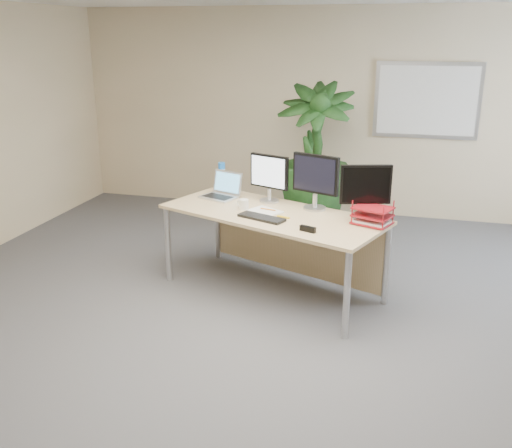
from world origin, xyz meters
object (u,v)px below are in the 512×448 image
(desk, at_px, (279,227))
(laptop, at_px, (222,191))
(monitor_left, at_px, (269,175))
(floor_plant, at_px, (313,170))
(monitor_right, at_px, (316,178))

(desk, bearing_deg, laptop, 157.04)
(laptop, bearing_deg, desk, -22.96)
(desk, bearing_deg, monitor_left, 124.35)
(monitor_left, bearing_deg, laptop, 174.69)
(floor_plant, distance_m, laptop, 1.70)
(floor_plant, distance_m, monitor_left, 1.65)
(monitor_left, bearing_deg, desk, -55.65)
(floor_plant, bearing_deg, laptop, -112.83)
(desk, distance_m, monitor_left, 0.52)
(monitor_left, relative_size, laptop, 1.09)
(desk, distance_m, monitor_right, 0.57)
(monitor_left, xyz_separation_m, monitor_right, (0.47, -0.13, 0.03))
(monitor_right, relative_size, laptop, 1.21)
(floor_plant, relative_size, monitor_right, 2.90)
(floor_plant, bearing_deg, monitor_left, -95.81)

